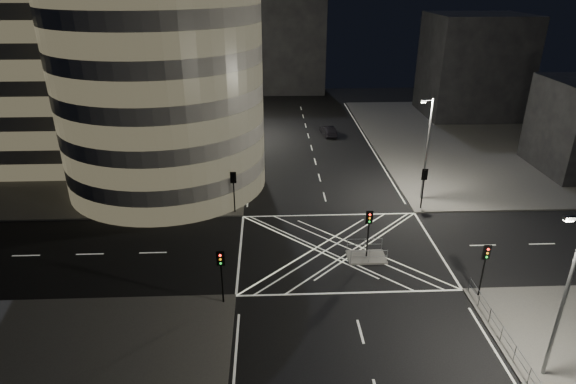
{
  "coord_description": "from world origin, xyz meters",
  "views": [
    {
      "loc": [
        -5.57,
        -33.58,
        20.43
      ],
      "look_at": [
        -3.91,
        4.75,
        3.0
      ],
      "focal_mm": 30.0,
      "sensor_mm": 36.0,
      "label": 1
    }
  ],
  "objects_px": {
    "traffic_signal_nl": "(221,267)",
    "street_lamp_left_far": "(238,97)",
    "traffic_signal_nr": "(485,261)",
    "street_lamp_right_near": "(564,294)",
    "traffic_signal_fl": "(234,185)",
    "street_lamp_left_near": "(229,139)",
    "street_lamp_right_far": "(427,147)",
    "central_island": "(366,257)",
    "traffic_signal_island": "(369,225)",
    "traffic_signal_fr": "(424,181)",
    "sedan": "(328,131)"
  },
  "relations": [
    {
      "from": "traffic_signal_nr",
      "to": "street_lamp_left_near",
      "type": "distance_m",
      "value": 26.32
    },
    {
      "from": "central_island",
      "to": "traffic_signal_nl",
      "type": "xyz_separation_m",
      "value": [
        -10.8,
        -5.3,
        2.84
      ]
    },
    {
      "from": "traffic_signal_fr",
      "to": "traffic_signal_nr",
      "type": "relative_size",
      "value": 1.0
    },
    {
      "from": "traffic_signal_island",
      "to": "street_lamp_left_near",
      "type": "distance_m",
      "value": 17.89
    },
    {
      "from": "traffic_signal_island",
      "to": "street_lamp_left_near",
      "type": "xyz_separation_m",
      "value": [
        -11.44,
        13.5,
        2.63
      ]
    },
    {
      "from": "traffic_signal_island",
      "to": "street_lamp_left_near",
      "type": "bearing_deg",
      "value": 130.27
    },
    {
      "from": "street_lamp_left_near",
      "to": "street_lamp_left_far",
      "type": "xyz_separation_m",
      "value": [
        0.0,
        18.0,
        0.0
      ]
    },
    {
      "from": "traffic_signal_fr",
      "to": "traffic_signal_island",
      "type": "bearing_deg",
      "value": -129.33
    },
    {
      "from": "street_lamp_left_near",
      "to": "street_lamp_right_far",
      "type": "height_order",
      "value": "same"
    },
    {
      "from": "traffic_signal_nr",
      "to": "street_lamp_left_near",
      "type": "xyz_separation_m",
      "value": [
        -18.24,
        18.8,
        2.63
      ]
    },
    {
      "from": "central_island",
      "to": "street_lamp_left_near",
      "type": "distance_m",
      "value": 18.52
    },
    {
      "from": "traffic_signal_nl",
      "to": "central_island",
      "type": "bearing_deg",
      "value": 26.14
    },
    {
      "from": "traffic_signal_fr",
      "to": "street_lamp_right_near",
      "type": "height_order",
      "value": "street_lamp_right_near"
    },
    {
      "from": "traffic_signal_fl",
      "to": "traffic_signal_fr",
      "type": "distance_m",
      "value": 17.6
    },
    {
      "from": "street_lamp_left_far",
      "to": "sedan",
      "type": "xyz_separation_m",
      "value": [
        12.18,
        0.17,
        -4.88
      ]
    },
    {
      "from": "traffic_signal_nr",
      "to": "central_island",
      "type": "bearing_deg",
      "value": 142.07
    },
    {
      "from": "traffic_signal_fr",
      "to": "street_lamp_left_near",
      "type": "xyz_separation_m",
      "value": [
        -18.24,
        5.2,
        2.63
      ]
    },
    {
      "from": "central_island",
      "to": "sedan",
      "type": "xyz_separation_m",
      "value": [
        0.74,
        31.67,
        0.59
      ]
    },
    {
      "from": "traffic_signal_fl",
      "to": "street_lamp_left_near",
      "type": "relative_size",
      "value": 0.4
    },
    {
      "from": "street_lamp_right_near",
      "to": "sedan",
      "type": "xyz_separation_m",
      "value": [
        -6.69,
        44.17,
        -4.88
      ]
    },
    {
      "from": "traffic_signal_nl",
      "to": "street_lamp_right_near",
      "type": "bearing_deg",
      "value": -21.55
    },
    {
      "from": "traffic_signal_island",
      "to": "traffic_signal_nl",
      "type": "bearing_deg",
      "value": -153.86
    },
    {
      "from": "traffic_signal_island",
      "to": "street_lamp_right_near",
      "type": "distance_m",
      "value": 14.78
    },
    {
      "from": "street_lamp_right_far",
      "to": "traffic_signal_fl",
      "type": "bearing_deg",
      "value": -173.12
    },
    {
      "from": "street_lamp_left_near",
      "to": "street_lamp_right_far",
      "type": "relative_size",
      "value": 1.0
    },
    {
      "from": "traffic_signal_fl",
      "to": "traffic_signal_nl",
      "type": "bearing_deg",
      "value": -90.0
    },
    {
      "from": "street_lamp_left_near",
      "to": "street_lamp_right_near",
      "type": "height_order",
      "value": "same"
    },
    {
      "from": "traffic_signal_fr",
      "to": "traffic_signal_island",
      "type": "relative_size",
      "value": 1.0
    },
    {
      "from": "traffic_signal_nr",
      "to": "sedan",
      "type": "height_order",
      "value": "traffic_signal_nr"
    },
    {
      "from": "traffic_signal_island",
      "to": "street_lamp_left_far",
      "type": "bearing_deg",
      "value": 109.95
    },
    {
      "from": "central_island",
      "to": "traffic_signal_fl",
      "type": "distance_m",
      "value": 13.91
    },
    {
      "from": "street_lamp_left_far",
      "to": "street_lamp_right_far",
      "type": "distance_m",
      "value": 28.23
    },
    {
      "from": "central_island",
      "to": "street_lamp_left_near",
      "type": "xyz_separation_m",
      "value": [
        -11.44,
        13.5,
        5.47
      ]
    },
    {
      "from": "street_lamp_left_near",
      "to": "street_lamp_right_near",
      "type": "relative_size",
      "value": 1.0
    },
    {
      "from": "traffic_signal_fr",
      "to": "sedan",
      "type": "xyz_separation_m",
      "value": [
        -6.06,
        23.37,
        -2.25
      ]
    },
    {
      "from": "traffic_signal_fl",
      "to": "traffic_signal_nr",
      "type": "distance_m",
      "value": 22.24
    },
    {
      "from": "street_lamp_left_near",
      "to": "traffic_signal_fl",
      "type": "bearing_deg",
      "value": -83.03
    },
    {
      "from": "central_island",
      "to": "street_lamp_left_near",
      "type": "bearing_deg",
      "value": 130.27
    },
    {
      "from": "traffic_signal_fl",
      "to": "street_lamp_left_near",
      "type": "bearing_deg",
      "value": 96.97
    },
    {
      "from": "central_island",
      "to": "street_lamp_left_near",
      "type": "height_order",
      "value": "street_lamp_left_near"
    },
    {
      "from": "street_lamp_left_near",
      "to": "sedan",
      "type": "height_order",
      "value": "street_lamp_left_near"
    },
    {
      "from": "traffic_signal_fl",
      "to": "traffic_signal_nr",
      "type": "bearing_deg",
      "value": -37.69
    },
    {
      "from": "traffic_signal_island",
      "to": "street_lamp_right_far",
      "type": "relative_size",
      "value": 0.4
    },
    {
      "from": "traffic_signal_nl",
      "to": "street_lamp_left_far",
      "type": "xyz_separation_m",
      "value": [
        -0.64,
        36.8,
        2.63
      ]
    },
    {
      "from": "street_lamp_left_far",
      "to": "traffic_signal_island",
      "type": "bearing_deg",
      "value": -70.05
    },
    {
      "from": "traffic_signal_nl",
      "to": "street_lamp_right_near",
      "type": "distance_m",
      "value": 19.78
    },
    {
      "from": "central_island",
      "to": "street_lamp_right_far",
      "type": "xyz_separation_m",
      "value": [
        7.44,
        10.5,
        5.47
      ]
    },
    {
      "from": "traffic_signal_nl",
      "to": "street_lamp_right_far",
      "type": "bearing_deg",
      "value": 40.91
    },
    {
      "from": "traffic_signal_nr",
      "to": "street_lamp_right_far",
      "type": "xyz_separation_m",
      "value": [
        0.64,
        15.8,
        2.63
      ]
    },
    {
      "from": "traffic_signal_nr",
      "to": "street_lamp_right_near",
      "type": "distance_m",
      "value": 7.69
    }
  ]
}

